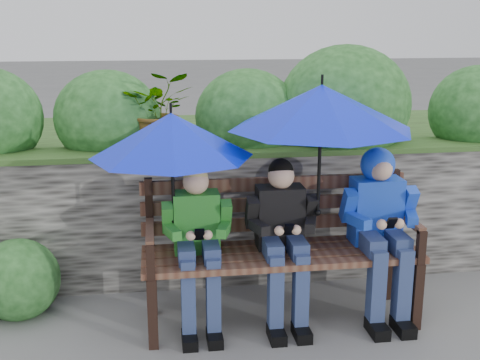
{
  "coord_description": "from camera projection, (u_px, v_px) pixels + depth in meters",
  "views": [
    {
      "loc": [
        -0.54,
        -3.62,
        1.93
      ],
      "look_at": [
        0.0,
        0.1,
        0.95
      ],
      "focal_mm": 45.0,
      "sensor_mm": 36.0,
      "label": 1
    }
  ],
  "objects": [
    {
      "name": "ground",
      "position": [
        242.0,
        321.0,
        4.03
      ],
      "size": [
        60.0,
        60.0,
        0.0
      ],
      "primitive_type": "plane",
      "color": "slate",
      "rests_on": "ground"
    },
    {
      "name": "boy_middle",
      "position": [
        283.0,
        232.0,
        3.88
      ],
      "size": [
        0.46,
        0.53,
        1.09
      ],
      "color": "black",
      "rests_on": "ground"
    },
    {
      "name": "umbrella_left",
      "position": [
        172.0,
        135.0,
        3.65
      ],
      "size": [
        1.01,
        1.01,
        0.76
      ],
      "color": "#0A21EE",
      "rests_on": "ground"
    },
    {
      "name": "park_bench",
      "position": [
        279.0,
        240.0,
        3.97
      ],
      "size": [
        1.81,
        0.53,
        0.96
      ],
      "color": "black",
      "rests_on": "ground"
    },
    {
      "name": "garden_backdrop",
      "position": [
        214.0,
        172.0,
        5.37
      ],
      "size": [
        8.0,
        2.88,
        1.82
      ],
      "color": "#2E2C29",
      "rests_on": "ground"
    },
    {
      "name": "boy_left",
      "position": [
        198.0,
        238.0,
        3.8
      ],
      "size": [
        0.44,
        0.51,
        1.07
      ],
      "color": "#247825",
      "rests_on": "ground"
    },
    {
      "name": "umbrella_right",
      "position": [
        321.0,
        107.0,
        3.69
      ],
      "size": [
        1.17,
        1.17,
        0.9
      ],
      "color": "#0A21EE",
      "rests_on": "ground"
    },
    {
      "name": "boy_right",
      "position": [
        380.0,
        218.0,
        3.96
      ],
      "size": [
        0.49,
        0.6,
        1.14
      ],
      "color": "blue",
      "rests_on": "ground"
    }
  ]
}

